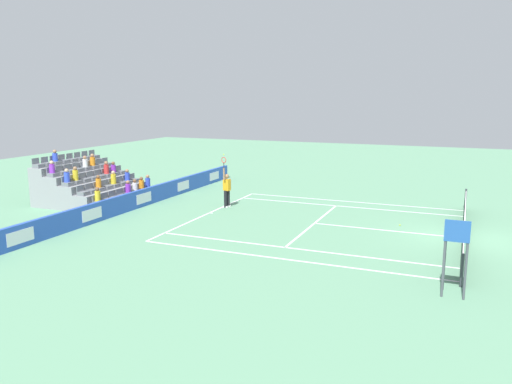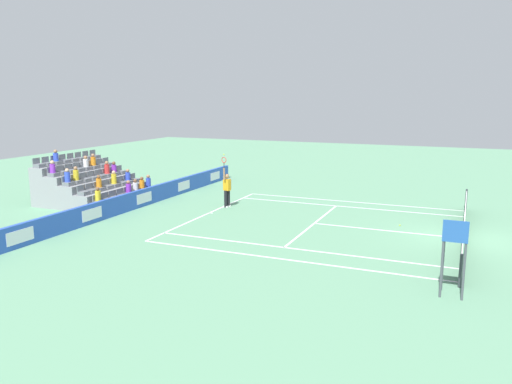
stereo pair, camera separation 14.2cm
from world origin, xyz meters
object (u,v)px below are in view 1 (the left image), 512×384
Objects in this scene: loose_tennis_ball at (400,225)px; tennis_player at (227,189)px; umpire_chair at (456,246)px; tennis_net at (464,226)px.

tennis_player is at bearing -93.30° from loose_tennis_ball.
umpire_chair is 34.41× the size of loose_tennis_ball.
umpire_chair is at bearing -1.80° from tennis_net.
loose_tennis_ball is at bearing 86.70° from tennis_player.
tennis_player reaches higher than loose_tennis_ball.
tennis_net is 176.03× the size of loose_tennis_ball.
tennis_net is at bearing 178.20° from umpire_chair.
umpire_chair reaches higher than loose_tennis_ball.
loose_tennis_ball is at bearing -162.42° from umpire_chair.
tennis_player is 14.18m from umpire_chair.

